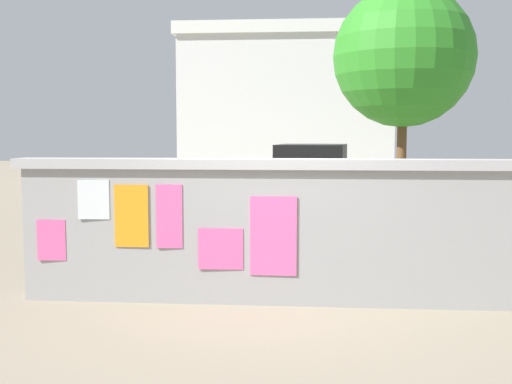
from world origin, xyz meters
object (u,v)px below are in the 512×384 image
object	(u,v)px
motorcycle	(432,247)
tree_roadside	(404,57)
bicycle_near	(419,224)
person_walking	(303,209)
auto_rickshaw_truck	(259,195)

from	to	relation	value
motorcycle	tree_roadside	distance (m)	10.72
bicycle_near	person_walking	bearing A→B (deg)	-125.12
motorcycle	tree_roadside	bearing A→B (deg)	84.13
tree_roadside	auto_rickshaw_truck	bearing A→B (deg)	-117.08
bicycle_near	tree_roadside	distance (m)	8.05
motorcycle	bicycle_near	world-z (taller)	bicycle_near
auto_rickshaw_truck	tree_roadside	bearing A→B (deg)	62.92
auto_rickshaw_truck	person_walking	distance (m)	2.98
bicycle_near	tree_roadside	world-z (taller)	tree_roadside
auto_rickshaw_truck	tree_roadside	distance (m)	8.77
tree_roadside	motorcycle	bearing A→B (deg)	-95.87
auto_rickshaw_truck	motorcycle	distance (m)	3.86
motorcycle	bicycle_near	bearing A→B (deg)	83.56
bicycle_near	auto_rickshaw_truck	bearing A→B (deg)	-176.11
auto_rickshaw_truck	person_walking	world-z (taller)	auto_rickshaw_truck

